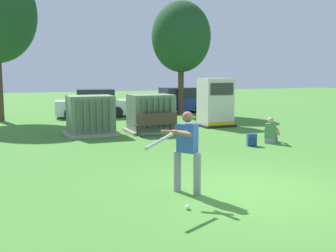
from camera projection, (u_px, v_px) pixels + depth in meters
ground_plane at (252, 190)px, 8.47m from camera, size 96.00×96.00×0.00m
transformer_west at (90, 116)px, 16.06m from camera, size 2.10×1.70×1.62m
transformer_mid_west at (151, 114)px, 16.85m from camera, size 2.10×1.70×1.62m
generator_enclosure at (215, 103)px, 18.64m from camera, size 1.60×1.40×2.30m
park_bench at (157, 122)px, 15.95m from camera, size 1.83×0.59×0.92m
batter at (186, 148)px, 8.10m from camera, size 1.44×1.16×1.74m
sports_ball at (188, 207)px, 7.26m from camera, size 0.09×0.09×0.09m
seated_spectator at (271, 133)px, 14.22m from camera, size 0.77×0.71×0.96m
backpack at (252, 140)px, 13.60m from camera, size 0.36×0.33×0.44m
tree_center_left at (181, 37)px, 23.67m from camera, size 3.59×3.59×6.87m
parked_car_leftmost at (93, 104)px, 22.63m from camera, size 4.39×2.33×1.62m
parked_car_left_of_center at (177, 101)px, 25.15m from camera, size 4.26×2.05×1.62m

